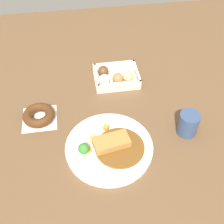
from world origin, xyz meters
The scene contains 5 objects.
ground_plane centered at (0.00, 0.00, 0.00)m, with size 1.60×1.60×0.00m, color brown.
curry_plate centered at (0.00, -0.15, 0.01)m, with size 0.28×0.28×0.07m.
donut_box centered at (0.07, 0.18, 0.02)m, with size 0.17×0.14×0.06m.
chocolate_ring_donut centered at (-0.22, 0.02, 0.02)m, with size 0.12×0.12×0.03m.
coffee_mug centered at (0.27, -0.12, 0.04)m, with size 0.07×0.07×0.08m, color #33476B.
Camera 1 is at (-0.07, -0.68, 0.75)m, focal length 45.83 mm.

